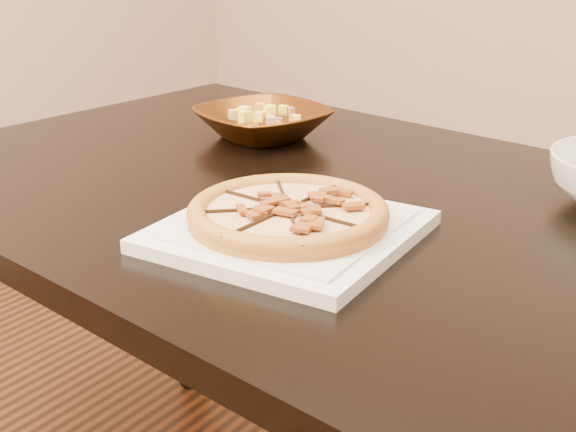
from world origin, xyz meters
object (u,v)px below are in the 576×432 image
object	(u,v)px
pizza	(288,213)
bronze_bowl	(262,123)
plate	(288,230)
dining_table	(313,253)

from	to	relation	value
pizza	bronze_bowl	bearing A→B (deg)	131.11
plate	pizza	bearing A→B (deg)	137.26
dining_table	plate	size ratio (longest dim) A/B	4.56
plate	bronze_bowl	size ratio (longest dim) A/B	1.41
dining_table	plate	world-z (taller)	plate
bronze_bowl	plate	bearing A→B (deg)	-48.89
pizza	bronze_bowl	size ratio (longest dim) A/B	1.13
plate	bronze_bowl	xyz separation A→B (m)	(-0.32, 0.36, 0.02)
plate	pizza	world-z (taller)	pizza
plate	pizza	distance (m)	0.02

